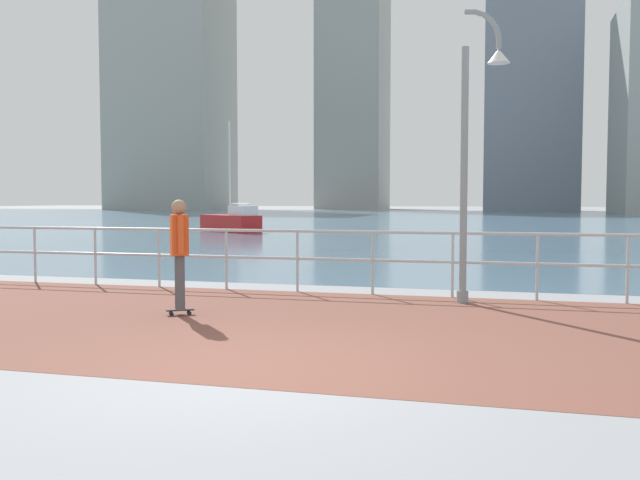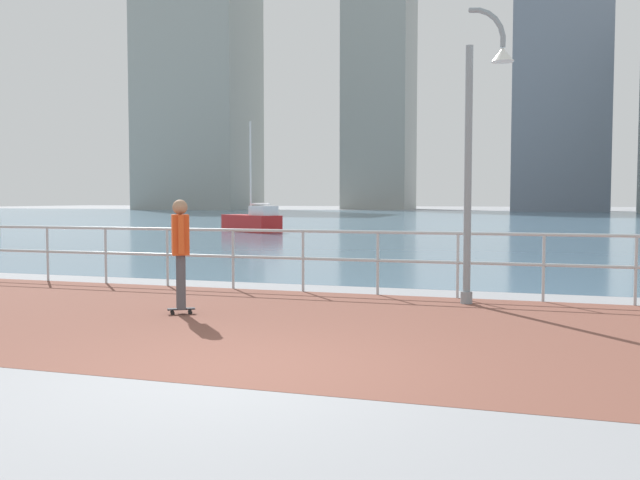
# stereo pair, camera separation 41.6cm
# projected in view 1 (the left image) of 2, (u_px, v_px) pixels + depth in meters

# --- Properties ---
(ground) EXTENTS (220.00, 220.00, 0.00)m
(ground) POSITION_uv_depth(u_px,v_px,m) (471.00, 225.00, 45.38)
(ground) COLOR gray
(brick_paving) EXTENTS (28.00, 6.37, 0.01)m
(brick_paving) POSITION_uv_depth(u_px,v_px,m) (328.00, 326.00, 9.34)
(brick_paving) COLOR brown
(brick_paving) RESTS_ON ground
(harbor_water) EXTENTS (180.00, 88.00, 0.00)m
(harbor_water) POSITION_uv_depth(u_px,v_px,m) (478.00, 220.00, 55.78)
(harbor_water) COLOR slate
(harbor_water) RESTS_ON ground
(waterfront_railing) EXTENTS (25.25, 0.06, 1.14)m
(waterfront_railing) POSITION_uv_depth(u_px,v_px,m) (373.00, 250.00, 12.36)
(waterfront_railing) COLOR #B2BCC1
(waterfront_railing) RESTS_ON ground
(lamppost) EXTENTS (0.80, 0.43, 4.73)m
(lamppost) POSITION_uv_depth(u_px,v_px,m) (475.00, 142.00, 11.16)
(lamppost) COLOR gray
(lamppost) RESTS_ON ground
(skateboarder) EXTENTS (0.40, 0.51, 1.69)m
(skateboarder) POSITION_uv_depth(u_px,v_px,m) (179.00, 246.00, 10.13)
(skateboarder) COLOR black
(skateboarder) RESTS_ON ground
(sailboat_ivory) EXTENTS (4.01, 3.38, 5.67)m
(sailboat_ivory) POSITION_uv_depth(u_px,v_px,m) (232.00, 221.00, 35.73)
(sailboat_ivory) COLOR #B21E1E
(sailboat_ivory) RESTS_ON ground
(tower_brick) EXTENTS (12.26, 10.76, 32.83)m
(tower_brick) POSITION_uv_depth(u_px,v_px,m) (532.00, 97.00, 95.08)
(tower_brick) COLOR slate
(tower_brick) RESTS_ON ground
(tower_concrete) EXTENTS (17.06, 13.39, 39.90)m
(tower_concrete) POSITION_uv_depth(u_px,v_px,m) (171.00, 89.00, 110.04)
(tower_concrete) COLOR #939993
(tower_concrete) RESTS_ON ground
(tower_steel) EXTENTS (10.37, 10.90, 45.35)m
(tower_steel) POSITION_uv_depth(u_px,v_px,m) (353.00, 75.00, 112.90)
(tower_steel) COLOR #939993
(tower_steel) RESTS_ON ground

